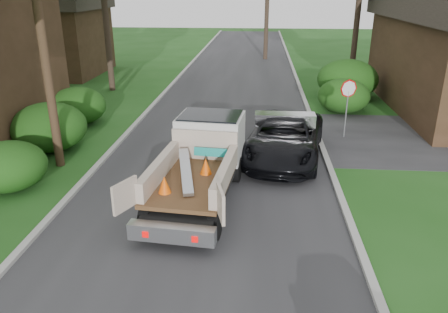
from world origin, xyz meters
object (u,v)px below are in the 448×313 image
utility_pole (39,14)px  flatbed_truck (204,155)px  house_left_far (49,31)px  black_pickup (285,138)px  stop_sign (348,96)px

utility_pole → flatbed_truck: utility_pole is taller
utility_pole → house_left_far: (-8.02, 17.02, -2.12)m
black_pickup → utility_pole: bearing=-160.5°
stop_sign → black_pickup: (-2.66, -2.59, -0.99)m
house_left_far → utility_pole: bearing=-64.8°
house_left_far → flatbed_truck: 22.97m
stop_sign → utility_pole: utility_pole is taller
stop_sign → flatbed_truck: size_ratio=0.42×
stop_sign → black_pickup: stop_sign is taller
house_left_far → stop_sign: bearing=-34.8°
stop_sign → house_left_far: house_left_far is taller
utility_pole → stop_sign: bearing=20.6°
flatbed_truck → black_pickup: flatbed_truck is taller
utility_pole → flatbed_truck: 6.88m
house_left_far → black_pickup: house_left_far is taller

